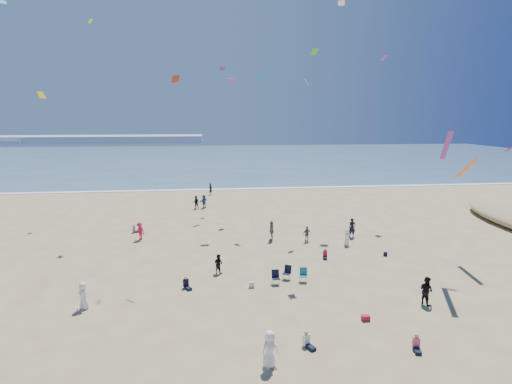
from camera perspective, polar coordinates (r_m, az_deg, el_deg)
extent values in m
plane|color=tan|center=(21.92, -3.05, -21.08)|extent=(220.00, 220.00, 0.00)
cube|color=#476B84|center=(114.20, -5.93, 4.83)|extent=(220.00, 100.00, 0.06)
cube|color=white|center=(64.65, -5.45, 0.39)|extent=(220.00, 1.20, 0.08)
cube|color=#7A8EA8|center=(197.87, -23.97, 6.88)|extent=(110.00, 20.00, 3.20)
imported|color=#CC1D44|center=(39.68, -16.24, -5.39)|extent=(1.25, 1.15, 1.69)
imported|color=#34578F|center=(51.67, -7.45, -1.34)|extent=(1.37, 1.57, 1.71)
imported|color=slate|center=(37.92, 7.29, -5.96)|extent=(0.93, 0.58, 1.47)
imported|color=white|center=(37.45, 12.87, -6.32)|extent=(0.65, 0.84, 1.52)
imported|color=black|center=(27.71, 23.14, -12.80)|extent=(0.95, 1.06, 1.79)
imported|color=black|center=(60.27, -6.50, 0.42)|extent=(0.72, 0.76, 1.75)
imported|color=white|center=(27.16, -23.43, -13.41)|extent=(0.92, 0.99, 1.70)
imported|color=black|center=(39.93, 13.57, -5.00)|extent=(0.70, 0.46, 1.90)
imported|color=black|center=(51.45, -8.59, -1.46)|extent=(0.91, 0.77, 1.66)
imported|color=white|center=(19.96, 1.96, -21.52)|extent=(1.04, 0.91, 1.80)
imported|color=gray|center=(37.82, 2.23, -5.55)|extent=(0.60, 1.18, 1.93)
imported|color=black|center=(30.44, -5.40, -10.15)|extent=(0.90, 0.88, 1.47)
cube|color=silver|center=(28.13, -0.60, -13.08)|extent=(0.35, 0.20, 0.40)
cube|color=black|center=(30.21, 2.78, -11.39)|extent=(0.30, 0.22, 0.38)
cube|color=#AB182E|center=(24.89, 15.40, -16.95)|extent=(0.45, 0.30, 0.30)
cube|color=black|center=(35.70, 18.00, -8.43)|extent=(0.28, 0.18, 0.34)
cube|color=white|center=(41.14, 7.26, 15.29)|extent=(0.55, 0.67, 0.63)
cube|color=silver|center=(49.58, 12.09, 24.90)|extent=(0.85, 0.75, 0.41)
cube|color=blue|center=(43.27, 0.54, 16.24)|extent=(0.60, 0.65, 0.40)
cube|color=green|center=(60.98, -2.59, 25.76)|extent=(0.40, 0.50, 0.25)
cube|color=purple|center=(42.93, -3.64, 15.61)|extent=(0.79, 0.35, 0.37)
cube|color=#F3A704|center=(37.24, -28.32, 12.10)|extent=(0.43, 0.86, 0.54)
cube|color=#5C279F|center=(50.85, -4.82, 17.21)|extent=(0.77, 0.72, 0.47)
cube|color=#2BC9D9|center=(40.71, -32.51, 21.93)|extent=(0.66, 0.61, 0.32)
cube|color=purple|center=(49.57, 17.81, 17.76)|extent=(0.77, 0.75, 0.48)
cube|color=red|center=(31.71, -11.44, 15.56)|extent=(0.72, 0.68, 0.58)
cube|color=green|center=(33.52, 8.32, 19.22)|extent=(0.59, 0.61, 0.40)
cube|color=#CCE214|center=(55.16, -22.58, 21.61)|extent=(0.49, 0.60, 0.46)
cube|color=#6F228A|center=(31.58, 25.56, 5.98)|extent=(0.35, 3.14, 2.21)
cube|color=orange|center=(36.19, 27.84, 2.99)|extent=(0.35, 2.64, 1.87)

